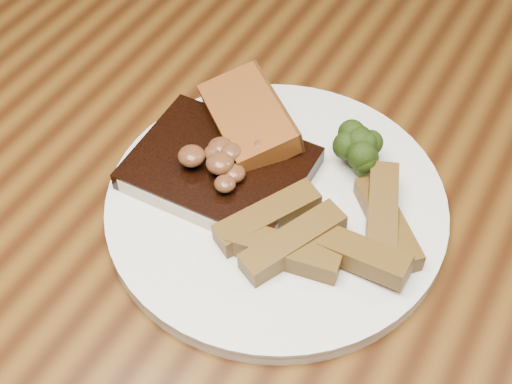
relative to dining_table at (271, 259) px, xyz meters
The scene contains 8 objects.
dining_table is the anchor object (origin of this frame).
plate 0.10m from the dining_table, 43.79° to the right, with size 0.31×0.31×0.01m, color white.
steak 0.13m from the dining_table, behind, with size 0.16×0.12×0.02m, color black.
steak_bone 0.14m from the dining_table, 130.85° to the right, with size 0.14×0.01×0.02m, color beige.
mushroom_pile 0.15m from the dining_table, behind, with size 0.07×0.07×0.03m, color brown, non-canonical shape.
garlic_bread 0.14m from the dining_table, 139.01° to the left, with size 0.11×0.06×0.02m, color brown.
potato_wedges 0.13m from the dining_table, ahead, with size 0.12×0.12×0.02m, color brown, non-canonical shape.
broccoli_cluster 0.15m from the dining_table, 53.00° to the left, with size 0.07×0.07×0.04m, color #21320B, non-canonical shape.
Camera 1 is at (0.19, -0.37, 1.26)m, focal length 50.00 mm.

